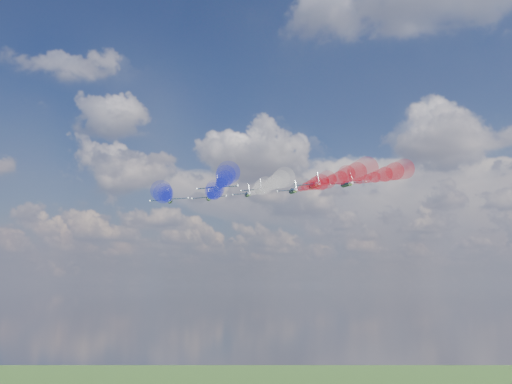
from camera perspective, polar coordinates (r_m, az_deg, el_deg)
The scene contains 16 objects.
jet_lead at distance 172.58m, azimuth -0.78°, elevation -0.23°, with size 9.52×11.90×3.17m, color black, non-canonical shape.
trail_lead at distance 149.56m, azimuth 0.06°, elevation 0.23°, with size 3.97×35.84×3.97m, color white, non-canonical shape.
jet_inner_left at distance 160.15m, azimuth -4.49°, elevation -0.59°, with size 9.52×11.90×3.17m, color black, non-canonical shape.
trail_inner_left at distance 137.02m, azimuth -4.20°, elevation -0.15°, with size 3.97×35.84×3.97m, color #1A23E2, non-canonical shape.
jet_inner_right at distance 162.52m, azimuth 3.56°, elevation 0.09°, with size 9.52×11.90×3.17m, color black, non-canonical shape.
trail_inner_right at distance 139.78m, azimuth 5.16°, elevation 0.64°, with size 3.97×35.84×3.97m, color red, non-canonical shape.
jet_outer_left at distance 146.43m, azimuth -8.23°, elevation -0.80°, with size 9.52×11.90×3.17m, color black, non-canonical shape.
trail_outer_left at distance 123.30m, azimuth -8.61°, elevation -0.35°, with size 3.97×35.84×3.97m, color #1A23E2, non-canonical shape.
jet_center_third at distance 147.56m, azimuth 0.29°, elevation 0.14°, with size 9.52×11.90×3.17m, color black, non-canonical shape.
trail_center_third at distance 124.61m, azimuth 1.49°, elevation 0.76°, with size 3.97×35.84×3.97m, color white, non-canonical shape.
jet_outer_right at distance 151.55m, azimuth 8.63°, elevation 0.74°, with size 9.52×11.90×3.17m, color black, non-canonical shape.
trail_outer_right at distance 129.34m, azimuth 11.25°, elevation 1.44°, with size 3.97×35.84×3.97m, color red, non-canonical shape.
jet_rear_left at distance 135.12m, azimuth -3.72°, elevation 0.33°, with size 9.52×11.90×3.17m, color black, non-canonical shape.
trail_rear_left at distance 112.02m, azimuth -3.21°, elevation 1.06°, with size 3.97×35.84×3.97m, color #1A23E2, non-canonical shape.
jet_rear_right at distance 136.30m, azimuth 5.57°, elevation 0.63°, with size 9.52×11.90×3.17m, color black, non-canonical shape.
trail_rear_right at distance 113.77m, azimuth 7.95°, elevation 1.41°, with size 3.97×35.84×3.97m, color red, non-canonical shape.
Camera 1 is at (63.33, -122.63, 130.51)m, focal length 42.07 mm.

